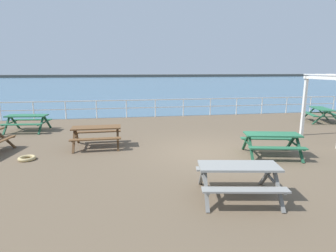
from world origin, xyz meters
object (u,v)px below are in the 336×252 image
(picnic_table_far_left, at_px, (238,173))
(picnic_table_corner, at_px, (27,119))
(picnic_table_seaward, at_px, (272,139))
(picnic_table_mid_centre, at_px, (322,112))
(picnic_table_far_right, at_px, (97,132))

(picnic_table_far_left, bearing_deg, picnic_table_corner, 140.37)
(picnic_table_seaward, xyz_separation_m, picnic_table_corner, (-9.40, 5.44, 0.00))
(picnic_table_mid_centre, bearing_deg, picnic_table_seaward, 146.79)
(picnic_table_far_right, xyz_separation_m, picnic_table_seaward, (5.94, -2.14, 0.00))
(picnic_table_seaward, distance_m, picnic_table_corner, 10.86)
(picnic_table_far_left, bearing_deg, picnic_table_far_right, 135.74)
(picnic_table_mid_centre, distance_m, picnic_table_seaward, 7.96)
(picnic_table_far_left, height_order, picnic_table_seaward, same)
(picnic_table_mid_centre, bearing_deg, picnic_table_far_left, 149.20)
(picnic_table_far_left, xyz_separation_m, picnic_table_seaward, (2.39, 2.76, 0.00))
(picnic_table_far_right, relative_size, picnic_table_corner, 0.92)
(picnic_table_corner, bearing_deg, picnic_table_seaward, -22.85)
(picnic_table_mid_centre, bearing_deg, picnic_table_far_right, 120.11)
(picnic_table_corner, bearing_deg, picnic_table_mid_centre, 6.55)
(picnic_table_seaward, bearing_deg, picnic_table_corner, 162.16)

